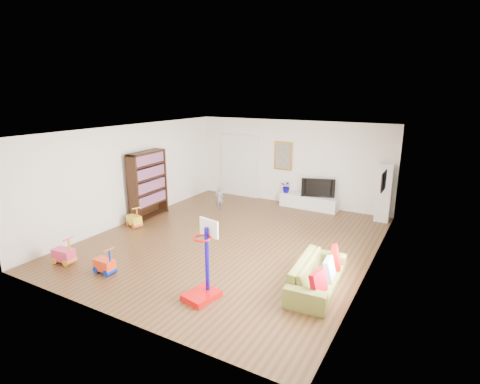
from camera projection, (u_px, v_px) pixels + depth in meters
The scene contains 25 objects.
floor at pixel (232, 240), 9.26m from camera, with size 6.50×7.50×0.00m, color brown.
ceiling at pixel (231, 131), 8.55m from camera, with size 6.50×7.50×0.00m, color white.
wall_back at pixel (291, 162), 12.06m from camera, with size 6.50×0.00×2.70m, color white.
wall_front at pixel (108, 241), 5.75m from camera, with size 6.50×0.00×2.70m, color white.
wall_left at pixel (132, 174), 10.44m from camera, with size 0.00×7.50×2.70m, color silver.
wall_right at pixel (374, 208), 7.37m from camera, with size 0.00×7.50×2.70m, color silver.
navy_accent at pixel (387, 170), 8.42m from camera, with size 0.01×3.20×1.70m, color black.
olive_wainscot at pixel (381, 227), 8.78m from camera, with size 0.01×3.20×1.00m, color brown.
doorway at pixel (239, 166), 13.01m from camera, with size 1.45×0.06×2.10m, color white.
painting_back at pixel (283, 156), 12.09m from camera, with size 0.62×0.06×0.92m, color gold.
artwork_right at pixel (384, 181), 8.70m from camera, with size 0.04×0.56×0.46m, color #7F3F8C.
media_console at pixel (309, 202), 11.75m from camera, with size 1.81×0.45×0.42m, color silver.
tall_cabinet at pixel (384, 193), 10.48m from camera, with size 0.38×0.38×1.65m, color white.
bookshelf at pixel (148, 185), 10.69m from camera, with size 0.35×1.33×1.95m, color black.
sofa at pixel (317, 275), 6.95m from camera, with size 1.88×0.74×0.55m, color olive.
basketball_hoop at pixel (200, 261), 6.48m from camera, with size 0.50×0.60×1.45m, color red.
ride_on_yellow at pixel (134, 216), 10.14m from camera, with size 0.43×0.27×0.58m, color yellow.
ride_on_orange at pixel (104, 260), 7.54m from camera, with size 0.42×0.26×0.56m, color #F53C15.
ride_on_pink at pixel (63, 250), 7.98m from camera, with size 0.45×0.28×0.60m, color #F33C6D.
child at pixel (219, 198), 11.57m from camera, with size 0.27×0.18×0.74m, color slate.
tv at pixel (318, 187), 11.52m from camera, with size 1.01×0.13×0.58m, color black.
vase_plant at pixel (287, 187), 11.97m from camera, with size 0.36×0.31×0.40m, color #0C068E.
pillow_left at pixel (318, 282), 6.35m from camera, with size 0.10×0.38×0.38m, color #B10111.
pillow_center at pixel (329, 269), 6.83m from camera, with size 0.10×0.39×0.39m, color white.
pillow_right at pixel (336, 257), 7.31m from camera, with size 0.11×0.41×0.41m, color #AD0904.
Camera 1 is at (4.40, -7.42, 3.57)m, focal length 28.00 mm.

